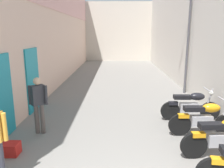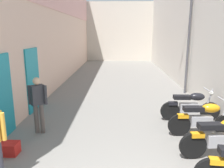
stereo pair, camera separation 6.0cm
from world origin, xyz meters
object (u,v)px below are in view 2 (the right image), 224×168
Objects in this scene: motorcycle_third at (203,118)px; plastic_crate at (9,149)px; street_lamp at (187,34)px; motorcycle_second at (222,137)px; motorcycle_fourth at (191,105)px; pedestrian_mid_alley at (38,101)px.

plastic_crate is (-4.77, -1.10, -0.36)m from motorcycle_third.
street_lamp reaches higher than plastic_crate.
motorcycle_second reaches higher than plastic_crate.
motorcycle_fourth is (0.00, 1.09, 0.00)m from motorcycle_third.
pedestrian_mid_alley is 3.57× the size of plastic_crate.
motorcycle_second is at bearing -14.73° from pedestrian_mid_alley.
motorcycle_fourth is at bearing -101.83° from street_lamp.
pedestrian_mid_alley is (-4.44, 0.06, 0.42)m from motorcycle_third.
pedestrian_mid_alley is 0.35× the size of street_lamp.
motorcycle_second is 4.79m from plastic_crate.
motorcycle_second is 1.18× the size of pedestrian_mid_alley.
pedestrian_mid_alley is (-4.44, -1.03, 0.42)m from motorcycle_fourth.
pedestrian_mid_alley is (-4.44, 1.17, 0.42)m from motorcycle_second.
motorcycle_third is 4.21× the size of plastic_crate.
street_lamp is (5.47, 5.52, 2.52)m from plastic_crate.
street_lamp is (5.14, 4.36, 1.75)m from pedestrian_mid_alley.
motorcycle_third is 1.18× the size of pedestrian_mid_alley.
pedestrian_mid_alley is 1.43m from plastic_crate.
plastic_crate is (-4.77, 0.01, -0.36)m from motorcycle_second.
motorcycle_third is 0.41× the size of street_lamp.
pedestrian_mid_alley is at bearing -166.95° from motorcycle_fourth.
motorcycle_third reaches higher than plastic_crate.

